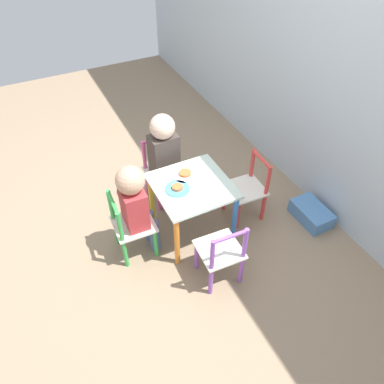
{
  "coord_description": "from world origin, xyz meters",
  "views": [
    {
      "loc": [
        1.64,
        -0.82,
        2.08
      ],
      "look_at": [
        0.0,
        0.0,
        0.38
      ],
      "focal_mm": 35.0,
      "sensor_mm": 36.0,
      "label": 1
    }
  ],
  "objects_px": {
    "plate_left": "(185,174)",
    "child_left": "(165,152)",
    "kids_table": "(192,193)",
    "plate_front": "(177,188)",
    "chair_red": "(248,189)",
    "child_front": "(136,202)",
    "chair_green": "(130,226)",
    "storage_bin": "(311,214)",
    "chair_purple": "(221,253)",
    "chair_pink": "(163,171)"
  },
  "relations": [
    {
      "from": "chair_pink",
      "to": "chair_red",
      "type": "relative_size",
      "value": 1.0
    },
    {
      "from": "child_left",
      "to": "storage_bin",
      "type": "height_order",
      "value": "child_left"
    },
    {
      "from": "chair_pink",
      "to": "child_front",
      "type": "relative_size",
      "value": 0.7
    },
    {
      "from": "child_front",
      "to": "plate_front",
      "type": "height_order",
      "value": "child_front"
    },
    {
      "from": "storage_bin",
      "to": "kids_table",
      "type": "bearing_deg",
      "value": -109.46
    },
    {
      "from": "chair_red",
      "to": "child_front",
      "type": "relative_size",
      "value": 0.7
    },
    {
      "from": "plate_left",
      "to": "chair_green",
      "type": "bearing_deg",
      "value": -78.76
    },
    {
      "from": "storage_bin",
      "to": "plate_front",
      "type": "bearing_deg",
      "value": -107.45
    },
    {
      "from": "kids_table",
      "to": "plate_front",
      "type": "bearing_deg",
      "value": -90.0
    },
    {
      "from": "chair_red",
      "to": "child_left",
      "type": "height_order",
      "value": "child_left"
    },
    {
      "from": "chair_pink",
      "to": "kids_table",
      "type": "bearing_deg",
      "value": -90.0
    },
    {
      "from": "kids_table",
      "to": "plate_front",
      "type": "distance_m",
      "value": 0.14
    },
    {
      "from": "chair_green",
      "to": "kids_table",
      "type": "bearing_deg",
      "value": -90.0
    },
    {
      "from": "chair_green",
      "to": "plate_front",
      "type": "xyz_separation_m",
      "value": [
        0.02,
        0.34,
        0.21
      ]
    },
    {
      "from": "kids_table",
      "to": "plate_front",
      "type": "relative_size",
      "value": 3.13
    },
    {
      "from": "child_front",
      "to": "plate_left",
      "type": "relative_size",
      "value": 3.98
    },
    {
      "from": "child_left",
      "to": "chair_red",
      "type": "bearing_deg",
      "value": -44.78
    },
    {
      "from": "chair_purple",
      "to": "chair_pink",
      "type": "bearing_deg",
      "value": -86.66
    },
    {
      "from": "chair_green",
      "to": "child_left",
      "type": "height_order",
      "value": "child_left"
    },
    {
      "from": "child_left",
      "to": "plate_left",
      "type": "distance_m",
      "value": 0.28
    },
    {
      "from": "plate_left",
      "to": "chair_pink",
      "type": "bearing_deg",
      "value": -175.01
    },
    {
      "from": "child_front",
      "to": "plate_front",
      "type": "relative_size",
      "value": 4.53
    },
    {
      "from": "chair_green",
      "to": "plate_left",
      "type": "xyz_separation_m",
      "value": [
        -0.09,
        0.44,
        0.21
      ]
    },
    {
      "from": "plate_front",
      "to": "plate_left",
      "type": "height_order",
      "value": "same"
    },
    {
      "from": "chair_green",
      "to": "chair_red",
      "type": "height_order",
      "value": "same"
    },
    {
      "from": "child_front",
      "to": "storage_bin",
      "type": "distance_m",
      "value": 1.33
    },
    {
      "from": "child_left",
      "to": "plate_front",
      "type": "distance_m",
      "value": 0.39
    },
    {
      "from": "child_front",
      "to": "chair_purple",
      "type": "bearing_deg",
      "value": -139.51
    },
    {
      "from": "chair_green",
      "to": "plate_front",
      "type": "relative_size",
      "value": 3.18
    },
    {
      "from": "chair_green",
      "to": "child_front",
      "type": "distance_m",
      "value": 0.21
    },
    {
      "from": "chair_green",
      "to": "child_front",
      "type": "bearing_deg",
      "value": -90.0
    },
    {
      "from": "chair_green",
      "to": "plate_front",
      "type": "distance_m",
      "value": 0.4
    },
    {
      "from": "plate_left",
      "to": "storage_bin",
      "type": "height_order",
      "value": "plate_left"
    },
    {
      "from": "kids_table",
      "to": "storage_bin",
      "type": "distance_m",
      "value": 0.95
    },
    {
      "from": "plate_left",
      "to": "child_left",
      "type": "bearing_deg",
      "value": -174.76
    },
    {
      "from": "child_left",
      "to": "plate_front",
      "type": "relative_size",
      "value": 4.77
    },
    {
      "from": "storage_bin",
      "to": "child_left",
      "type": "bearing_deg",
      "value": -128.08
    },
    {
      "from": "chair_green",
      "to": "storage_bin",
      "type": "xyz_separation_m",
      "value": [
        0.32,
        1.29,
        -0.19
      ]
    },
    {
      "from": "chair_pink",
      "to": "child_front",
      "type": "distance_m",
      "value": 0.59
    },
    {
      "from": "chair_green",
      "to": "child_front",
      "type": "relative_size",
      "value": 0.7
    },
    {
      "from": "chair_purple",
      "to": "chair_red",
      "type": "relative_size",
      "value": 1.0
    },
    {
      "from": "chair_pink",
      "to": "chair_purple",
      "type": "distance_m",
      "value": 0.89
    },
    {
      "from": "child_left",
      "to": "chair_pink",
      "type": "bearing_deg",
      "value": 90.0
    },
    {
      "from": "chair_purple",
      "to": "plate_front",
      "type": "bearing_deg",
      "value": -76.56
    },
    {
      "from": "chair_purple",
      "to": "child_front",
      "type": "distance_m",
      "value": 0.62
    },
    {
      "from": "chair_red",
      "to": "chair_purple",
      "type": "bearing_deg",
      "value": -44.97
    },
    {
      "from": "chair_pink",
      "to": "storage_bin",
      "type": "relative_size",
      "value": 1.62
    },
    {
      "from": "chair_green",
      "to": "storage_bin",
      "type": "distance_m",
      "value": 1.35
    },
    {
      "from": "child_front",
      "to": "plate_front",
      "type": "distance_m",
      "value": 0.28
    },
    {
      "from": "kids_table",
      "to": "child_left",
      "type": "relative_size",
      "value": 0.66
    }
  ]
}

